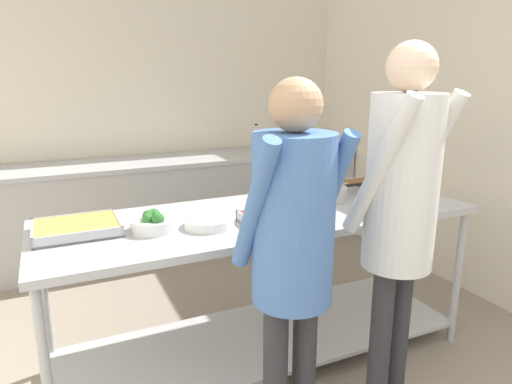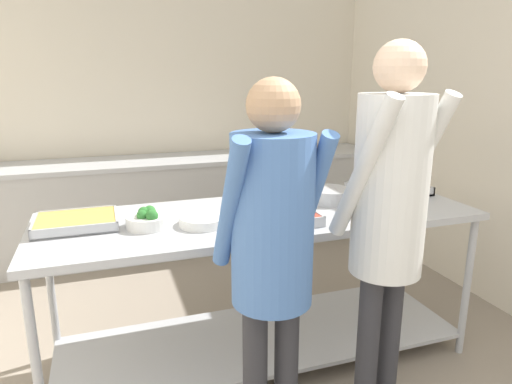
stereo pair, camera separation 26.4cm
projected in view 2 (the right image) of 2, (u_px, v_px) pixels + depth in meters
The scene contains 13 objects.
wall_rear at pixel (176, 110), 4.55m from camera, with size 4.02×0.06×2.65m.
wall_right at pixel (494, 124), 3.31m from camera, with size 0.06×4.18×2.65m.
back_counter at pixel (186, 203), 4.44m from camera, with size 3.86×0.65×0.91m.
serving_counter at pixel (262, 262), 2.66m from camera, with size 2.46×0.83×0.91m.
serving_tray_vegetables at pixel (76, 222), 2.35m from camera, with size 0.41×0.33×0.05m.
broccoli_bowl at pixel (148, 219), 2.34m from camera, with size 0.23×0.23×0.11m.
plate_stack at pixel (204, 220), 2.38m from camera, with size 0.26×0.26×0.05m.
serving_tray_roast at pixel (278, 219), 2.41m from camera, with size 0.42×0.28×0.05m.
sauce_pan at pixel (330, 195), 2.80m from camera, with size 0.41×0.27×0.08m.
serving_tray_greens at pixel (388, 189), 3.02m from camera, with size 0.48×0.34×0.05m.
guest_serving_left at pixel (389, 204), 1.94m from camera, with size 0.47×0.42×1.81m.
guest_serving_right at pixel (272, 238), 1.84m from camera, with size 0.45×0.35×1.67m.
water_bottle at pixel (276, 140), 4.49m from camera, with size 0.06×0.06×0.29m.
Camera 2 is at (-0.73, -0.56, 1.69)m, focal length 32.00 mm.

